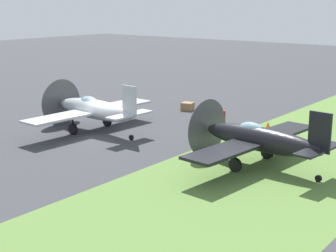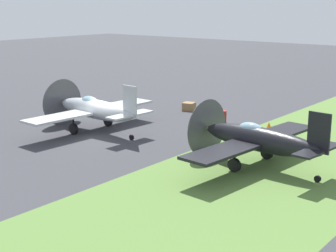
{
  "view_description": "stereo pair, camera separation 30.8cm",
  "coord_description": "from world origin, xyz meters",
  "px_view_note": "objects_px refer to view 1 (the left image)",
  "views": [
    {
      "loc": [
        -22.82,
        -23.71,
        8.59
      ],
      "look_at": [
        0.66,
        -5.27,
        1.32
      ],
      "focal_mm": 54.51,
      "sensor_mm": 36.0,
      "label": 1
    },
    {
      "loc": [
        -22.63,
        -23.96,
        8.59
      ],
      "look_at": [
        0.66,
        -5.27,
        1.32
      ],
      "focal_mm": 54.51,
      "sensor_mm": 36.0,
      "label": 2
    }
  ],
  "objects_px": {
    "airplane_wingman": "(258,139)",
    "runway_marker_cone": "(268,125)",
    "fuel_drum": "(221,117)",
    "supply_crate": "(188,106)",
    "airplane_lead": "(94,109)"
  },
  "relations": [
    {
      "from": "airplane_lead",
      "to": "fuel_drum",
      "type": "xyz_separation_m",
      "value": [
        7.5,
        -5.49,
        -1.08
      ]
    },
    {
      "from": "airplane_lead",
      "to": "supply_crate",
      "type": "relative_size",
      "value": 11.39
    },
    {
      "from": "fuel_drum",
      "to": "supply_crate",
      "type": "xyz_separation_m",
      "value": [
        2.04,
        4.53,
        -0.13
      ]
    },
    {
      "from": "airplane_lead",
      "to": "fuel_drum",
      "type": "relative_size",
      "value": 11.39
    },
    {
      "from": "fuel_drum",
      "to": "supply_crate",
      "type": "bearing_deg",
      "value": 65.74
    },
    {
      "from": "airplane_lead",
      "to": "airplane_wingman",
      "type": "distance_m",
      "value": 12.51
    },
    {
      "from": "airplane_lead",
      "to": "fuel_drum",
      "type": "bearing_deg",
      "value": -33.67
    },
    {
      "from": "fuel_drum",
      "to": "runway_marker_cone",
      "type": "relative_size",
      "value": 2.05
    },
    {
      "from": "airplane_wingman",
      "to": "runway_marker_cone",
      "type": "xyz_separation_m",
      "value": [
        8.12,
        3.56,
        -1.3
      ]
    },
    {
      "from": "airplane_wingman",
      "to": "runway_marker_cone",
      "type": "bearing_deg",
      "value": 28.6
    },
    {
      "from": "fuel_drum",
      "to": "supply_crate",
      "type": "height_order",
      "value": "fuel_drum"
    },
    {
      "from": "airplane_lead",
      "to": "runway_marker_cone",
      "type": "distance_m",
      "value": 12.18
    },
    {
      "from": "fuel_drum",
      "to": "airplane_wingman",
      "type": "bearing_deg",
      "value": -136.78
    },
    {
      "from": "airplane_wingman",
      "to": "supply_crate",
      "type": "relative_size",
      "value": 11.39
    },
    {
      "from": "supply_crate",
      "to": "runway_marker_cone",
      "type": "height_order",
      "value": "supply_crate"
    }
  ]
}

